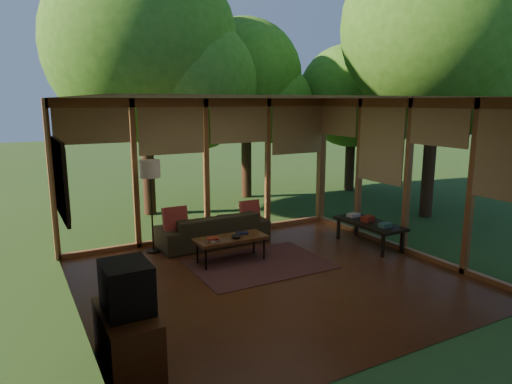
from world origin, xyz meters
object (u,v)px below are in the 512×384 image
media_cabinet (128,339)px  coffee_table (231,239)px  sofa (213,229)px  floor_lamp (150,174)px  television (127,287)px  side_console (369,224)px

media_cabinet → coffee_table: media_cabinet is taller
sofa → floor_lamp: size_ratio=1.24×
media_cabinet → floor_lamp: bearing=69.7°
media_cabinet → coffee_table: bearing=45.1°
media_cabinet → floor_lamp: size_ratio=0.61×
television → coffee_table: size_ratio=0.46×
television → coffee_table: (2.23, 2.26, -0.46)m
media_cabinet → television: (0.02, 0.00, 0.55)m
television → media_cabinet: bearing=180.0°
coffee_table → media_cabinet: bearing=-134.9°
coffee_table → side_console: 2.66m
sofa → side_console: (2.49, -1.48, 0.11)m
sofa → television: size_ratio=3.72×
floor_lamp → side_console: bearing=-23.9°
television → side_console: television is taller
sofa → side_console: size_ratio=1.46×
television → floor_lamp: floor_lamp is taller
sofa → floor_lamp: bearing=-6.9°
media_cabinet → side_console: 5.19m
sofa → media_cabinet: 4.05m
floor_lamp → coffee_table: size_ratio=1.38×
coffee_table → side_console: size_ratio=0.86×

